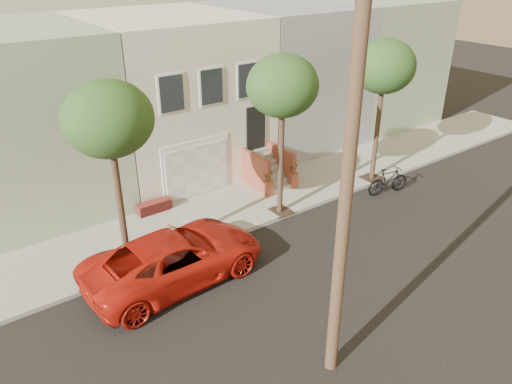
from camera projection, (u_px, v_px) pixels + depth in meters
ground at (328, 268)px, 16.64m from camera, size 90.00×90.00×0.00m
sidewalk at (239, 206)px, 20.47m from camera, size 40.00×3.70×0.15m
house_row at (168, 93)px, 23.10m from camera, size 33.10×11.70×7.00m
tree_left at (108, 120)px, 14.20m from camera, size 2.70×2.57×6.30m
tree_mid at (283, 87)px, 17.65m from camera, size 2.70×2.57×6.30m
tree_right at (384, 67)px, 20.56m from camera, size 2.70×2.57×6.30m
pickup_truck at (175, 258)px, 15.73m from camera, size 6.11×3.07×1.66m
motorcycle at (388, 181)px, 21.46m from camera, size 2.11×1.00×1.22m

